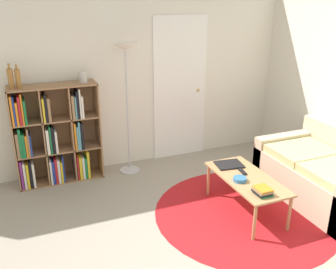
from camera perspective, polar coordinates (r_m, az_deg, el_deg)
name	(u,v)px	position (r m, az deg, el deg)	size (l,w,h in m)	color
wall_back	(144,75)	(5.32, -3.71, 9.08)	(7.25, 0.11, 2.60)	silver
wall_right	(336,82)	(5.28, 24.28, 7.34)	(0.08, 5.73, 2.60)	silver
rug	(245,212)	(4.47, 11.63, -11.57)	(2.07, 2.07, 0.01)	#B2191E
bookshelf	(53,138)	(5.05, -17.08, -0.45)	(1.08, 0.34, 1.30)	#936B47
floor_lamp	(126,65)	(4.89, -6.45, 10.48)	(0.31, 0.31, 1.78)	#B7B7BC
couch	(327,176)	(4.95, 23.03, -5.78)	(0.95, 1.55, 0.80)	#CCB793
coffee_table	(247,181)	(4.31, 11.90, -6.93)	(0.51, 1.07, 0.43)	#AD7F51
laptop	(229,165)	(4.54, 9.29, -4.54)	(0.34, 0.28, 0.02)	black
bowl	(240,179)	(4.19, 10.90, -6.71)	(0.15, 0.15, 0.04)	teal
book_stack_on_table	(262,191)	(3.97, 14.20, -8.37)	(0.16, 0.18, 0.07)	#196B38
remote	(243,172)	(4.39, 11.30, -5.57)	(0.07, 0.16, 0.02)	black
bottle_left	(11,78)	(4.82, -22.87, 7.91)	(0.07, 0.07, 0.30)	olive
bottle_middle	(18,78)	(4.81, -21.90, 7.97)	(0.06, 0.06, 0.28)	olive
vase_on_shelf	(83,77)	(4.89, -12.83, 8.57)	(0.11, 0.11, 0.14)	#B7B2A8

